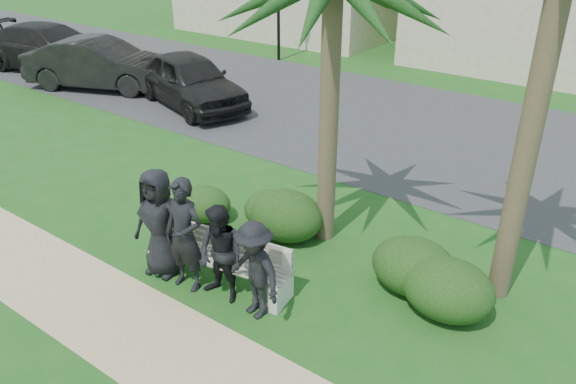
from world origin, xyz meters
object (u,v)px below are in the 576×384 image
at_px(man_a, 159,223).
at_px(man_b, 184,235).
at_px(car_a, 190,80).
at_px(car_c, 51,48).
at_px(car_b, 100,64).
at_px(man_c, 221,255).
at_px(man_d, 254,270).
at_px(park_bench, 220,263).

bearing_deg(man_a, man_b, -12.84).
bearing_deg(car_a, car_c, 107.61).
bearing_deg(man_b, car_b, 142.97).
distance_m(car_a, car_c, 7.10).
bearing_deg(man_a, car_a, 123.44).
bearing_deg(car_b, car_c, 60.47).
xyz_separation_m(car_a, car_c, (-7.10, 0.01, 0.03)).
distance_m(car_a, car_b, 3.71).
bearing_deg(car_a, man_a, -120.22).
height_order(man_c, man_d, man_c).
bearing_deg(park_bench, man_c, -52.57).
height_order(man_a, man_d, man_a).
height_order(man_c, car_b, car_b).
height_order(park_bench, car_a, car_a).
xyz_separation_m(man_d, car_a, (-7.74, 6.42, 0.01)).
bearing_deg(car_c, man_a, -131.34).
bearing_deg(man_a, man_c, -6.61).
bearing_deg(car_c, car_b, -112.02).
height_order(park_bench, car_b, car_b).
relative_size(park_bench, man_c, 1.56).
relative_size(man_c, car_a, 0.34).
bearing_deg(man_b, man_a, 169.78).
relative_size(man_b, man_c, 1.18).
relative_size(park_bench, man_b, 1.32).
distance_m(man_a, car_c, 14.47).
height_order(man_b, man_c, man_b).
xyz_separation_m(man_c, car_c, (-14.20, 6.43, 0.03)).
bearing_deg(man_c, man_d, 0.75).
relative_size(car_a, car_b, 0.94).
bearing_deg(man_d, park_bench, 176.30).
height_order(park_bench, man_b, man_b).
xyz_separation_m(car_b, car_c, (-3.42, 0.44, 0.01)).
bearing_deg(car_c, park_bench, -128.66).
bearing_deg(man_c, park_bench, 137.48).
height_order(park_bench, car_c, car_c).
relative_size(park_bench, car_c, 0.44).
height_order(man_d, car_b, car_b).
xyz_separation_m(park_bench, car_c, (-13.92, 6.17, 0.44)).
height_order(man_d, car_c, car_c).
distance_m(man_a, car_a, 8.72).
bearing_deg(car_a, man_b, -117.61).
distance_m(man_d, car_c, 16.17).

